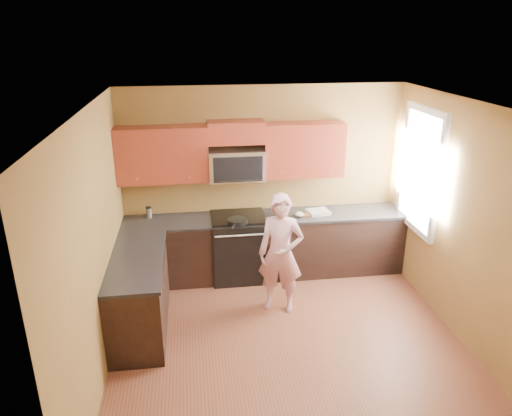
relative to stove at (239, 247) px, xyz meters
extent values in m
plane|color=brown|center=(0.40, -1.68, -0.47)|extent=(4.00, 4.00, 0.00)
plane|color=white|center=(0.40, -1.68, 2.23)|extent=(4.00, 4.00, 0.00)
plane|color=brown|center=(0.40, 0.32, 0.88)|extent=(4.00, 0.00, 4.00)
plane|color=brown|center=(0.40, -3.67, 0.88)|extent=(4.00, 0.00, 4.00)
plane|color=brown|center=(-1.60, -1.68, 0.88)|extent=(0.00, 4.00, 4.00)
plane|color=brown|center=(2.40, -1.68, 0.88)|extent=(0.00, 4.00, 4.00)
cube|color=black|center=(0.40, 0.02, -0.03)|extent=(4.00, 0.60, 0.88)
cube|color=black|center=(-1.30, -1.08, -0.03)|extent=(0.60, 1.60, 0.88)
cube|color=black|center=(0.40, 0.01, 0.43)|extent=(4.00, 0.62, 0.04)
cube|color=black|center=(-1.29, -1.08, 0.43)|extent=(0.62, 1.60, 0.04)
cube|color=maroon|center=(0.00, 0.16, 1.62)|extent=(0.76, 0.33, 0.30)
imported|color=#DA6D91|center=(0.44, -0.90, 0.30)|extent=(0.66, 0.54, 1.55)
cube|color=#B27F47|center=(0.96, -0.04, 0.45)|extent=(0.12, 0.12, 0.01)
ellipsoid|color=silver|center=(0.62, -0.18, 0.48)|extent=(0.12, 0.13, 0.06)
ellipsoid|color=silver|center=(0.86, -0.06, 0.48)|extent=(0.16, 0.17, 0.07)
cube|color=silver|center=(1.15, 0.01, 0.47)|extent=(0.34, 0.29, 0.05)
cylinder|color=silver|center=(-1.23, 0.24, 0.51)|extent=(0.09, 0.09, 0.12)
camera|label=1|loc=(-0.61, -6.12, 2.94)|focal=33.30mm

